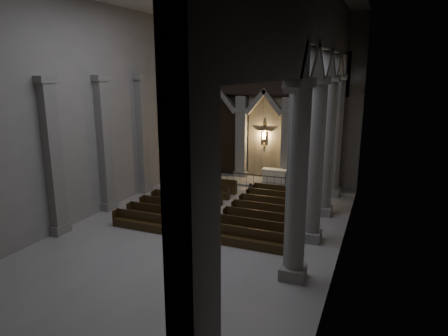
% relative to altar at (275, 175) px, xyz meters
% --- Properties ---
extents(room, '(24.00, 24.10, 12.00)m').
position_rel_altar_xyz_m(room, '(-1.13, -10.87, 6.97)').
color(room, '#A09E98').
rests_on(room, ground).
extents(sanctuary_wall, '(14.00, 0.77, 12.00)m').
position_rel_altar_xyz_m(sanctuary_wall, '(-1.13, 0.67, 5.98)').
color(sanctuary_wall, gray).
rests_on(sanctuary_wall, ground).
extents(right_arcade, '(1.00, 24.00, 12.00)m').
position_rel_altar_xyz_m(right_arcade, '(4.37, -9.54, 7.20)').
color(right_arcade, gray).
rests_on(right_arcade, ground).
extents(left_pilasters, '(0.60, 13.00, 8.03)m').
position_rel_altar_xyz_m(left_pilasters, '(-7.88, -7.37, 3.28)').
color(left_pilasters, gray).
rests_on(left_pilasters, ground).
extents(sanctuary_step, '(8.50, 2.60, 0.15)m').
position_rel_altar_xyz_m(sanctuary_step, '(-1.13, -0.27, -0.56)').
color(sanctuary_step, gray).
rests_on(sanctuary_step, ground).
extents(altar, '(1.88, 0.75, 0.95)m').
position_rel_altar_xyz_m(altar, '(0.00, 0.00, 0.00)').
color(altar, beige).
rests_on(altar, sanctuary_step).
extents(altar_rail, '(5.22, 0.09, 1.03)m').
position_rel_altar_xyz_m(altar_rail, '(-1.13, -1.68, 0.05)').
color(altar_rail, black).
rests_on(altar_rail, ground).
extents(candle_stand_left, '(0.24, 0.24, 1.41)m').
position_rel_altar_xyz_m(candle_stand_left, '(-3.70, -2.01, -0.25)').
color(candle_stand_left, '#AC7635').
rests_on(candle_stand_left, ground).
extents(candle_stand_right, '(0.28, 0.28, 1.63)m').
position_rel_altar_xyz_m(candle_stand_right, '(1.19, -1.14, -0.19)').
color(candle_stand_right, '#AC7635').
rests_on(candle_stand_right, ground).
extents(pews, '(9.58, 8.22, 0.93)m').
position_rel_altar_xyz_m(pews, '(-1.13, -7.48, -0.33)').
color(pews, black).
rests_on(pews, ground).
extents(worshipper, '(0.50, 0.39, 1.20)m').
position_rel_altar_xyz_m(worshipper, '(-0.36, -4.63, -0.03)').
color(worshipper, black).
rests_on(worshipper, ground).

